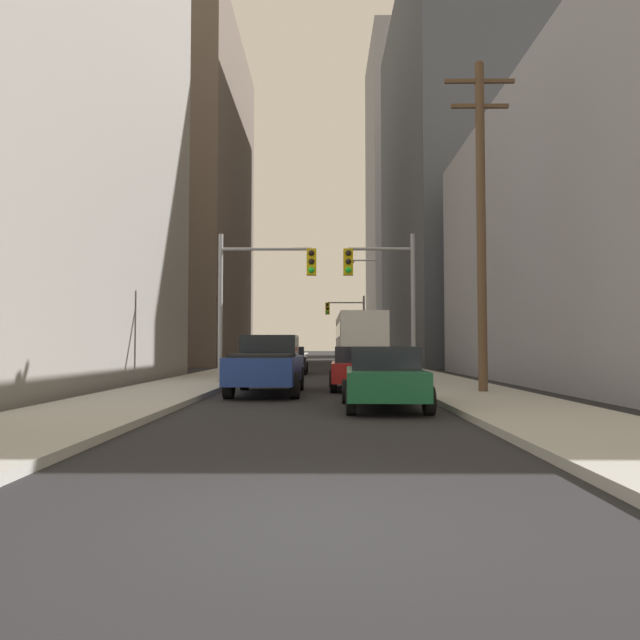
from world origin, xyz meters
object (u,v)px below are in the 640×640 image
(pickup_truck_blue, at_px, (268,365))
(sedan_green, at_px, (384,377))
(traffic_signal_near_right, at_px, (383,284))
(traffic_signal_far_right, at_px, (347,318))
(city_bus, at_px, (358,340))
(traffic_signal_near_left, at_px, (262,283))
(sedan_black, at_px, (290,360))
(sedan_red, at_px, (357,368))

(pickup_truck_blue, height_order, sedan_green, pickup_truck_blue)
(traffic_signal_near_right, height_order, traffic_signal_far_right, same)
(traffic_signal_near_right, bearing_deg, city_bus, 91.10)
(sedan_green, distance_m, traffic_signal_near_left, 10.16)
(pickup_truck_blue, xyz_separation_m, sedan_black, (-0.08, 13.91, -0.16))
(pickup_truck_blue, height_order, traffic_signal_near_left, traffic_signal_near_left)
(city_bus, bearing_deg, pickup_truck_blue, -103.12)
(sedan_red, bearing_deg, traffic_signal_near_right, 63.86)
(sedan_black, distance_m, traffic_signal_near_right, 11.10)
(city_bus, relative_size, pickup_truck_blue, 2.11)
(city_bus, xyz_separation_m, traffic_signal_far_right, (-0.05, 15.74, 2.10))
(sedan_black, bearing_deg, sedan_green, -79.76)
(sedan_black, bearing_deg, sedan_red, -75.82)
(city_bus, xyz_separation_m, sedan_green, (-0.66, -21.46, -1.16))
(traffic_signal_far_right, bearing_deg, sedan_green, -90.94)
(sedan_red, bearing_deg, pickup_truck_blue, -149.26)
(pickup_truck_blue, height_order, traffic_signal_far_right, traffic_signal_far_right)
(sedan_red, xyz_separation_m, traffic_signal_far_right, (0.89, 30.82, 3.26))
(sedan_green, relative_size, sedan_red, 1.01)
(traffic_signal_near_right, bearing_deg, traffic_signal_near_left, 179.99)
(sedan_green, xyz_separation_m, traffic_signal_near_right, (0.90, 8.79, 3.22))
(sedan_green, height_order, sedan_red, same)
(sedan_black, bearing_deg, city_bus, 36.26)
(traffic_signal_near_right, xyz_separation_m, traffic_signal_far_right, (-0.29, 28.41, 0.03))
(city_bus, height_order, sedan_red, city_bus)
(pickup_truck_blue, distance_m, traffic_signal_near_left, 5.26)
(sedan_black, height_order, traffic_signal_near_right, traffic_signal_near_right)
(traffic_signal_near_left, relative_size, traffic_signal_far_right, 1.00)
(city_bus, xyz_separation_m, sedan_red, (-0.94, -15.07, -1.16))
(sedan_black, relative_size, traffic_signal_far_right, 0.71)
(sedan_black, relative_size, traffic_signal_near_right, 0.71)
(pickup_truck_blue, relative_size, traffic_signal_far_right, 0.91)
(city_bus, bearing_deg, sedan_black, -143.74)
(city_bus, distance_m, traffic_signal_near_left, 13.63)
(city_bus, distance_m, traffic_signal_near_right, 12.84)
(sedan_black, height_order, traffic_signal_far_right, traffic_signal_far_right)
(traffic_signal_near_right, bearing_deg, sedan_green, -95.86)
(city_bus, relative_size, sedan_red, 2.71)
(city_bus, xyz_separation_m, pickup_truck_blue, (-3.93, -16.85, -1.00))
(sedan_green, xyz_separation_m, traffic_signal_far_right, (0.61, 37.20, 3.26))
(sedan_red, height_order, traffic_signal_far_right, traffic_signal_far_right)
(pickup_truck_blue, relative_size, sedan_green, 1.28)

